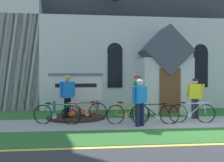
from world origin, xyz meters
name	(u,v)px	position (x,y,z in m)	size (l,w,h in m)	color
ground	(169,113)	(0.00, 4.00, 0.00)	(140.00, 140.00, 0.00)	#333335
sidewalk_slab	(128,123)	(-2.34, 1.56, 0.01)	(32.00, 2.34, 0.01)	#99968E
grass_verge	(142,136)	(-2.34, -0.57, 0.00)	(32.00, 1.91, 0.01)	#2D6628
church_lawn	(119,113)	(-2.34, 4.13, 0.00)	(24.00, 2.80, 0.01)	#2D6628
curb_paint_stripe	(152,146)	(-2.34, -1.67, 0.00)	(28.00, 0.16, 0.01)	yellow
church_building	(101,33)	(-2.71, 10.02, 4.68)	(13.69, 11.41, 13.29)	silver
church_sign	(76,88)	(-4.28, 3.35, 1.22)	(2.30, 0.23, 1.85)	slate
flower_bed	(76,117)	(-4.28, 2.86, 0.07)	(2.33, 2.33, 0.34)	#382319
bicycle_silver	(128,113)	(-2.35, 1.58, 0.37)	(1.66, 0.46, 0.82)	black
bicycle_orange	(155,114)	(-1.43, 1.30, 0.37)	(1.75, 0.36, 0.78)	black
bicycle_blue	(57,114)	(-4.93, 1.63, 0.37)	(1.72, 0.54, 0.79)	black
bicycle_green	(192,113)	(0.00, 1.40, 0.37)	(1.71, 0.27, 0.78)	black
bicycle_white	(85,112)	(-3.92, 2.21, 0.37)	(1.71, 0.27, 0.77)	black
cyclist_in_blue_jersey	(68,93)	(-4.60, 2.52, 1.04)	(0.58, 0.51, 1.76)	black
cyclist_in_green_jersey	(195,95)	(0.50, 2.23, 0.96)	(0.59, 0.49, 1.65)	#2D2D33
cyclist_in_red_jersey	(137,93)	(-1.77, 2.72, 1.04)	(0.30, 0.79, 1.75)	#191E38
cyclist_in_orange_jersey	(140,99)	(-2.07, 0.89, 0.93)	(0.58, 0.43, 1.61)	#191E38
roadside_conifer	(203,37)	(4.22, 9.42, 4.45)	(3.65, 3.65, 6.84)	#4C3823
yard_deciduous_tree	(3,48)	(-8.52, 7.70, 3.36)	(4.39, 4.39, 4.87)	#4C3823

